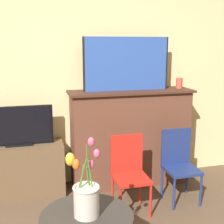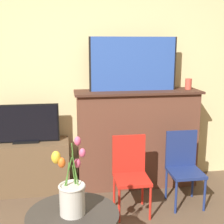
% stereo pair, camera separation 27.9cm
% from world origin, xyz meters
% --- Properties ---
extents(wall_back, '(8.00, 0.06, 2.70)m').
position_xyz_m(wall_back, '(0.00, 2.13, 1.35)').
color(wall_back, beige).
rests_on(wall_back, ground).
extents(fireplace_mantel, '(1.40, 0.42, 1.11)m').
position_xyz_m(fireplace_mantel, '(0.51, 1.91, 0.57)').
color(fireplace_mantel, brown).
rests_on(fireplace_mantel, ground).
extents(painting, '(0.97, 0.03, 0.58)m').
position_xyz_m(painting, '(0.46, 1.92, 1.40)').
color(painting, black).
rests_on(painting, fireplace_mantel).
extents(mantel_candle, '(0.07, 0.07, 0.12)m').
position_xyz_m(mantel_candle, '(1.10, 1.91, 1.17)').
color(mantel_candle, '#CC4C3D').
rests_on(mantel_candle, fireplace_mantel).
extents(tv_stand, '(0.91, 0.36, 0.57)m').
position_xyz_m(tv_stand, '(-0.72, 1.90, 0.28)').
color(tv_stand, brown).
rests_on(tv_stand, ground).
extents(tv_monitor, '(0.72, 0.12, 0.42)m').
position_xyz_m(tv_monitor, '(-0.72, 1.91, 0.77)').
color(tv_monitor, black).
rests_on(tv_monitor, tv_stand).
extents(chair_red, '(0.33, 0.33, 0.75)m').
position_xyz_m(chair_red, '(0.32, 1.33, 0.42)').
color(chair_red, red).
rests_on(chair_red, ground).
extents(chair_blue, '(0.33, 0.33, 0.75)m').
position_xyz_m(chair_blue, '(0.89, 1.40, 0.42)').
color(chair_blue, navy).
rests_on(chair_blue, ground).
extents(vase_tulips, '(0.21, 0.18, 0.50)m').
position_xyz_m(vase_tulips, '(-0.27, 0.41, 0.68)').
color(vase_tulips, beige).
rests_on(vase_tulips, side_table).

